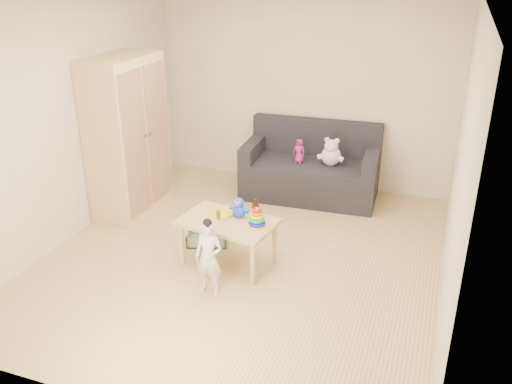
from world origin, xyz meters
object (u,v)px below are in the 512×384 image
at_px(wardrobe, 127,137).
at_px(toddler, 209,258).
at_px(play_table, 228,242).
at_px(sofa, 310,179).

xyz_separation_m(wardrobe, toddler, (1.67, -1.37, -0.58)).
bearing_deg(play_table, wardrobe, 153.25).
height_order(sofa, play_table, play_table).
relative_size(wardrobe, sofa, 1.10).
height_order(play_table, toddler, toddler).
distance_m(play_table, toddler, 0.56).
xyz_separation_m(wardrobe, sofa, (1.98, 1.13, -0.71)).
height_order(wardrobe, toddler, wardrobe).
relative_size(play_table, toddler, 1.29).
distance_m(sofa, toddler, 2.52).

